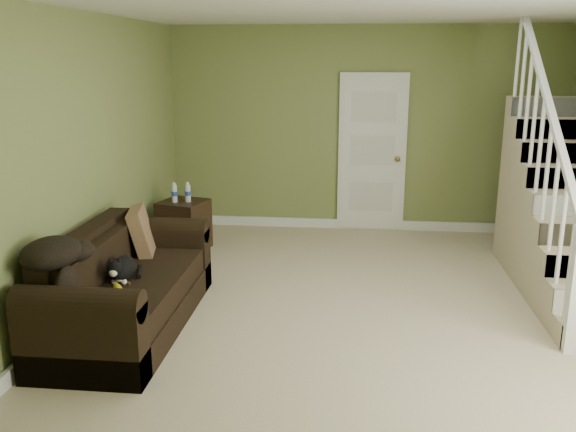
% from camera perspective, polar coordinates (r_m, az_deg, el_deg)
% --- Properties ---
extents(floor, '(5.00, 5.50, 0.01)m').
position_cam_1_polar(floor, '(5.57, 7.18, -8.80)').
color(floor, tan).
rests_on(floor, ground).
extents(ceiling, '(5.00, 5.50, 0.01)m').
position_cam_1_polar(ceiling, '(5.13, 8.16, 18.91)').
color(ceiling, white).
rests_on(ceiling, wall_back).
extents(wall_back, '(5.00, 0.04, 2.60)m').
position_cam_1_polar(wall_back, '(7.92, 7.21, 7.98)').
color(wall_back, olive).
rests_on(wall_back, floor).
extents(wall_front, '(5.00, 0.04, 2.60)m').
position_cam_1_polar(wall_front, '(2.54, 8.99, -6.55)').
color(wall_front, olive).
rests_on(wall_front, floor).
extents(wall_left, '(0.04, 5.50, 2.60)m').
position_cam_1_polar(wall_left, '(5.70, -18.42, 4.76)').
color(wall_left, olive).
rests_on(wall_left, floor).
extents(baseboard_back, '(5.00, 0.04, 0.12)m').
position_cam_1_polar(baseboard_back, '(8.13, 6.93, -0.76)').
color(baseboard_back, white).
rests_on(baseboard_back, floor).
extents(baseboard_left, '(0.04, 5.50, 0.12)m').
position_cam_1_polar(baseboard_left, '(6.02, -17.21, -6.94)').
color(baseboard_left, white).
rests_on(baseboard_left, floor).
extents(door, '(0.86, 0.12, 2.02)m').
position_cam_1_polar(door, '(7.92, 7.88, 5.81)').
color(door, white).
rests_on(door, floor).
extents(staircase, '(1.00, 2.51, 2.82)m').
position_cam_1_polar(staircase, '(6.63, 24.74, -0.37)').
color(staircase, tan).
rests_on(staircase, floor).
extents(sofa, '(0.90, 2.08, 0.82)m').
position_cam_1_polar(sofa, '(5.31, -15.08, -6.78)').
color(sofa, black).
rests_on(sofa, floor).
extents(side_table, '(0.60, 0.60, 0.82)m').
position_cam_1_polar(side_table, '(7.23, -9.71, -0.83)').
color(side_table, black).
rests_on(side_table, floor).
extents(cat, '(0.26, 0.52, 0.26)m').
position_cam_1_polar(cat, '(5.13, -15.31, -4.81)').
color(cat, black).
rests_on(cat, sofa).
extents(banana, '(0.17, 0.21, 0.06)m').
position_cam_1_polar(banana, '(4.91, -15.63, -6.57)').
color(banana, yellow).
rests_on(banana, sofa).
extents(throw_pillow, '(0.33, 0.51, 0.48)m').
position_cam_1_polar(throw_pillow, '(5.81, -13.49, -1.56)').
color(throw_pillow, '#48351D').
rests_on(throw_pillow, sofa).
extents(throw_blanket, '(0.47, 0.57, 0.22)m').
position_cam_1_polar(throw_blanket, '(4.68, -21.29, -3.23)').
color(throw_blanket, black).
rests_on(throw_blanket, sofa).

